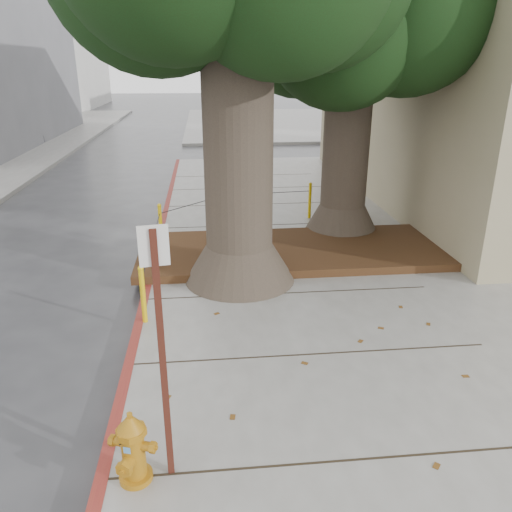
{
  "coord_description": "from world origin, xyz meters",
  "views": [
    {
      "loc": [
        -0.88,
        -5.88,
        3.93
      ],
      "look_at": [
        -0.13,
        1.42,
        1.1
      ],
      "focal_mm": 35.0,
      "sensor_mm": 36.0,
      "label": 1
    }
  ],
  "objects_px": {
    "signpost": "(161,345)",
    "car_red": "(401,135)",
    "car_silver": "(353,135)",
    "fire_hydrant": "(133,448)",
    "car_dark": "(15,138)"
  },
  "relations": [
    {
      "from": "signpost",
      "to": "car_red",
      "type": "xyz_separation_m",
      "value": [
        10.28,
        20.6,
        -0.99
      ]
    },
    {
      "from": "fire_hydrant",
      "to": "signpost",
      "type": "distance_m",
      "value": 1.13
    },
    {
      "from": "signpost",
      "to": "car_silver",
      "type": "height_order",
      "value": "signpost"
    },
    {
      "from": "signpost",
      "to": "car_red",
      "type": "distance_m",
      "value": 23.05
    },
    {
      "from": "signpost",
      "to": "car_red",
      "type": "height_order",
      "value": "signpost"
    },
    {
      "from": "car_silver",
      "to": "car_red",
      "type": "bearing_deg",
      "value": -107.44
    },
    {
      "from": "car_red",
      "to": "car_dark",
      "type": "bearing_deg",
      "value": 87.15
    },
    {
      "from": "fire_hydrant",
      "to": "signpost",
      "type": "bearing_deg",
      "value": 29.26
    },
    {
      "from": "fire_hydrant",
      "to": "car_silver",
      "type": "height_order",
      "value": "car_silver"
    },
    {
      "from": "fire_hydrant",
      "to": "car_red",
      "type": "relative_size",
      "value": 0.21
    },
    {
      "from": "car_silver",
      "to": "car_red",
      "type": "xyz_separation_m",
      "value": [
        2.22,
        -0.85,
        0.08
      ]
    },
    {
      "from": "car_silver",
      "to": "car_dark",
      "type": "xyz_separation_m",
      "value": [
        -16.7,
        0.14,
        0.05
      ]
    },
    {
      "from": "car_red",
      "to": "car_dark",
      "type": "height_order",
      "value": "car_red"
    },
    {
      "from": "fire_hydrant",
      "to": "car_dark",
      "type": "xyz_separation_m",
      "value": [
        -8.3,
        21.65,
        0.05
      ]
    },
    {
      "from": "car_red",
      "to": "fire_hydrant",
      "type": "bearing_deg",
      "value": 152.95
    }
  ]
}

